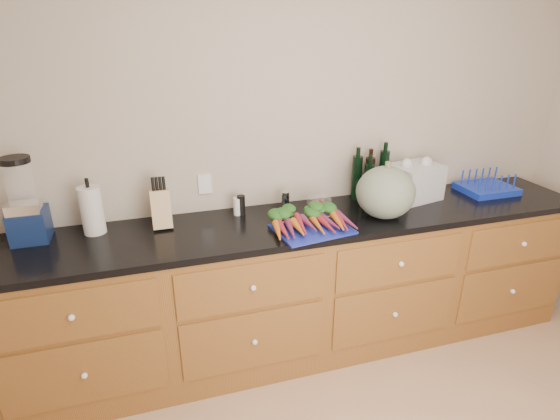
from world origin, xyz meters
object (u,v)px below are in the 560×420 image
object	(u,v)px
cutting_board	(312,229)
paper_towel	(92,210)
carrots	(310,221)
dish_rack	(487,187)
blender_appliance	(25,205)
squash	(385,192)
knife_block	(161,209)
tomato_box	(319,202)

from	to	relation	value
cutting_board	paper_towel	distance (m)	1.24
paper_towel	cutting_board	bearing A→B (deg)	-15.09
carrots	dish_rack	world-z (taller)	dish_rack
blender_appliance	paper_towel	bearing A→B (deg)	0.46
carrots	squash	distance (m)	0.50
cutting_board	paper_towel	xyz separation A→B (m)	(-1.19, 0.32, 0.13)
carrots	knife_block	world-z (taller)	knife_block
paper_towel	tomato_box	world-z (taller)	paper_towel
blender_appliance	tomato_box	bearing A→B (deg)	0.43
knife_block	dish_rack	bearing A→B (deg)	-1.55
carrots	squash	size ratio (longest dim) A/B	1.32
tomato_box	cutting_board	bearing A→B (deg)	-117.37
squash	dish_rack	bearing A→B (deg)	11.58
blender_appliance	knife_block	size ratio (longest dim) A/B	2.13
blender_appliance	dish_rack	bearing A→B (deg)	-1.53
cutting_board	carrots	bearing A→B (deg)	90.00
squash	blender_appliance	size ratio (longest dim) A/B	0.76
squash	tomato_box	bearing A→B (deg)	138.41
carrots	tomato_box	world-z (taller)	carrots
carrots	tomato_box	bearing A→B (deg)	59.07
tomato_box	squash	bearing A→B (deg)	-41.59
cutting_board	squash	distance (m)	0.51
knife_block	blender_appliance	bearing A→B (deg)	178.55
knife_block	dish_rack	world-z (taller)	knife_block
paper_towel	squash	bearing A→B (deg)	-9.11
carrots	tomato_box	size ratio (longest dim) A/B	3.57
cutting_board	carrots	size ratio (longest dim) A/B	0.90
squash	paper_towel	xyz separation A→B (m)	(-1.67, 0.27, -0.02)
knife_block	tomato_box	world-z (taller)	knife_block
blender_appliance	dish_rack	size ratio (longest dim) A/B	1.30
carrots	dish_rack	bearing A→B (deg)	7.92
squash	tomato_box	world-z (taller)	squash
squash	blender_appliance	xyz separation A→B (m)	(-1.99, 0.27, 0.04)
blender_appliance	squash	bearing A→B (deg)	-7.60
blender_appliance	knife_block	xyz separation A→B (m)	(0.69, -0.02, -0.09)
cutting_board	blender_appliance	xyz separation A→B (m)	(-1.51, 0.32, 0.20)
cutting_board	paper_towel	bearing A→B (deg)	164.91
squash	knife_block	size ratio (longest dim) A/B	1.61
carrots	knife_block	xyz separation A→B (m)	(-0.82, 0.26, 0.07)
knife_block	dish_rack	distance (m)	2.22
paper_towel	dish_rack	distance (m)	2.59
blender_appliance	tomato_box	world-z (taller)	blender_appliance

